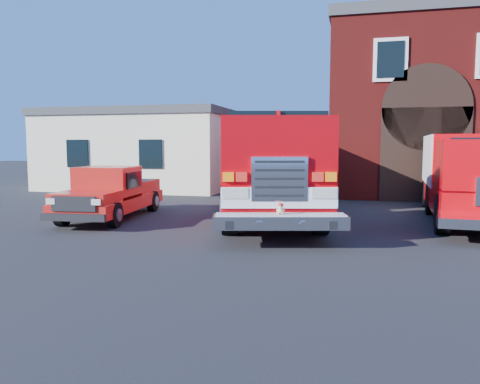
% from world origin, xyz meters
% --- Properties ---
extents(ground, '(100.00, 100.00, 0.00)m').
position_xyz_m(ground, '(0.00, 0.00, 0.00)').
color(ground, black).
rests_on(ground, ground).
extents(parking_stripe_mid, '(0.12, 3.00, 0.01)m').
position_xyz_m(parking_stripe_mid, '(6.50, 4.00, 0.00)').
color(parking_stripe_mid, yellow).
rests_on(parking_stripe_mid, ground).
extents(parking_stripe_far, '(0.12, 3.00, 0.01)m').
position_xyz_m(parking_stripe_far, '(6.50, 7.00, 0.00)').
color(parking_stripe_far, yellow).
rests_on(parking_stripe_far, ground).
extents(side_building, '(10.20, 8.20, 4.35)m').
position_xyz_m(side_building, '(-9.00, 13.00, 2.20)').
color(side_building, beige).
rests_on(side_building, ground).
extents(fire_engine, '(5.46, 11.10, 3.30)m').
position_xyz_m(fire_engine, '(-0.28, 3.81, 1.71)').
color(fire_engine, black).
rests_on(fire_engine, ground).
extents(pickup_truck, '(2.40, 5.44, 1.73)m').
position_xyz_m(pickup_truck, '(-5.17, 1.88, 0.82)').
color(pickup_truck, black).
rests_on(pickup_truck, ground).
extents(secondary_truck, '(3.22, 8.69, 2.77)m').
position_xyz_m(secondary_truck, '(6.33, 4.31, 1.51)').
color(secondary_truck, black).
rests_on(secondary_truck, ground).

